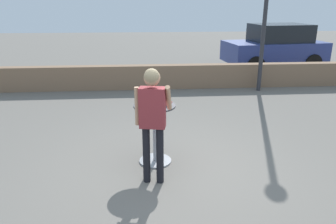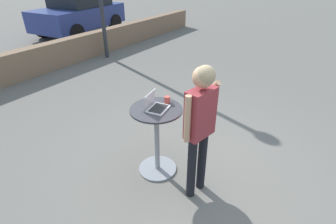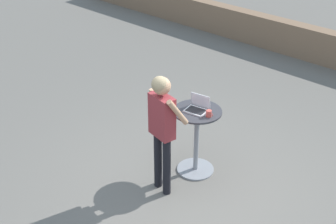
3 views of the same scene
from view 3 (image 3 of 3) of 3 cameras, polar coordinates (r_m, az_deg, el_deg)
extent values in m
plane|color=slate|center=(6.58, 2.90, -9.77)|extent=(50.00, 50.00, 0.00)
cylinder|color=gray|center=(6.99, 3.35, -6.96)|extent=(0.55, 0.55, 0.03)
cylinder|color=gray|center=(6.71, 3.48, -3.58)|extent=(0.07, 0.07, 0.96)
cylinder|color=#333338|center=(6.46, 3.61, 0.08)|extent=(0.68, 0.68, 0.02)
cube|color=silver|center=(6.42, 3.41, 0.13)|extent=(0.33, 0.27, 0.02)
cube|color=black|center=(6.42, 3.41, 0.21)|extent=(0.28, 0.22, 0.00)
cube|color=silver|center=(6.47, 3.99, 1.43)|extent=(0.29, 0.09, 0.20)
cube|color=white|center=(6.46, 3.97, 1.41)|extent=(0.27, 0.08, 0.18)
cylinder|color=#C14C42|center=(6.30, 4.99, -0.18)|extent=(0.08, 0.08, 0.09)
torus|color=#C14C42|center=(6.27, 5.36, -0.33)|extent=(0.04, 0.01, 0.04)
cylinder|color=black|center=(6.43, -1.23, -5.82)|extent=(0.11, 0.11, 0.89)
cylinder|color=black|center=(6.30, -0.16, -6.67)|extent=(0.11, 0.11, 0.89)
cube|color=maroon|center=(5.97, -0.74, -0.51)|extent=(0.39, 0.25, 0.58)
sphere|color=tan|center=(5.76, -0.77, 3.20)|extent=(0.23, 0.23, 0.23)
sphere|color=#9E8966|center=(5.74, -1.01, 3.38)|extent=(0.21, 0.21, 0.21)
cylinder|color=tan|center=(6.12, -1.94, 0.43)|extent=(0.07, 0.07, 0.56)
cylinder|color=tan|center=(5.80, 1.18, -0.06)|extent=(0.13, 0.34, 0.43)
camera|label=1|loc=(4.05, -51.02, -5.13)|focal=35.00mm
camera|label=2|loc=(6.59, -23.11, 13.77)|focal=28.00mm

